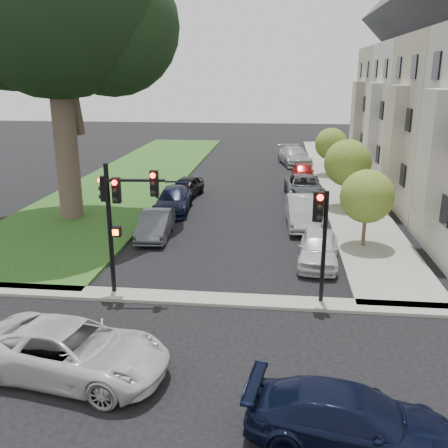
# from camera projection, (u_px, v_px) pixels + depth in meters

# --- Properties ---
(ground) EXTENTS (140.00, 140.00, 0.00)m
(ground) POSITION_uv_depth(u_px,v_px,m) (207.00, 328.00, 16.07)
(ground) COLOR black
(ground) RESTS_ON ground
(grass_strip) EXTENTS (8.00, 44.00, 0.12)m
(grass_strip) POSITION_uv_depth(u_px,v_px,m) (138.00, 176.00, 39.84)
(grass_strip) COLOR #1D421A
(grass_strip) RESTS_ON ground
(sidewalk_right) EXTENTS (3.50, 44.00, 0.12)m
(sidewalk_right) POSITION_uv_depth(u_px,v_px,m) (339.00, 180.00, 38.18)
(sidewalk_right) COLOR #9D9B83
(sidewalk_right) RESTS_ON ground
(sidewalk_cross) EXTENTS (60.00, 1.00, 0.12)m
(sidewalk_cross) POSITION_uv_depth(u_px,v_px,m) (215.00, 299.00, 17.96)
(sidewalk_cross) COLOR #9D9B83
(sidewalk_cross) RESTS_ON ground
(house_c) EXTENTS (7.70, 7.55, 15.97)m
(house_c) POSITION_uv_depth(u_px,v_px,m) (430.00, 88.00, 34.64)
(house_c) COLOR #A4948B
(house_c) RESTS_ON ground
(house_d) EXTENTS (7.70, 7.55, 15.97)m
(house_d) POSITION_uv_depth(u_px,v_px,m) (405.00, 85.00, 41.78)
(house_d) COLOR gray
(house_d) RESTS_ON ground
(small_tree_a) EXTENTS (2.47, 2.47, 3.70)m
(small_tree_a) POSITION_uv_depth(u_px,v_px,m) (367.00, 196.00, 22.84)
(small_tree_a) COLOR brown
(small_tree_a) RESTS_ON ground
(small_tree_b) EXTENTS (2.79, 2.79, 4.19)m
(small_tree_b) POSITION_uv_depth(u_px,v_px,m) (348.00, 163.00, 29.54)
(small_tree_b) COLOR brown
(small_tree_b) RESTS_ON ground
(small_tree_c) EXTENTS (2.54, 2.54, 3.81)m
(small_tree_c) POSITION_uv_depth(u_px,v_px,m) (331.00, 144.00, 39.36)
(small_tree_c) COLOR brown
(small_tree_c) RESTS_ON ground
(traffic_signal_main) EXTENTS (2.39, 0.62, 4.89)m
(traffic_signal_main) POSITION_uv_depth(u_px,v_px,m) (119.00, 206.00, 17.58)
(traffic_signal_main) COLOR black
(traffic_signal_main) RESTS_ON ground
(traffic_signal_secondary) EXTENTS (0.55, 0.44, 4.11)m
(traffic_signal_secondary) POSITION_uv_depth(u_px,v_px,m) (321.00, 227.00, 16.95)
(traffic_signal_secondary) COLOR black
(traffic_signal_secondary) RESTS_ON ground
(car_cross_near) EXTENTS (5.66, 3.30, 1.48)m
(car_cross_near) POSITION_uv_depth(u_px,v_px,m) (72.00, 350.00, 13.36)
(car_cross_near) COLOR silver
(car_cross_near) RESTS_ON ground
(car_cross_far) EXTENTS (4.90, 2.62, 1.35)m
(car_cross_far) POSITION_uv_depth(u_px,v_px,m) (352.00, 421.00, 10.76)
(car_cross_far) COLOR black
(car_cross_far) RESTS_ON ground
(car_parked_0) EXTENTS (2.05, 4.27, 1.41)m
(car_parked_0) POSITION_uv_depth(u_px,v_px,m) (319.00, 248.00, 21.32)
(car_parked_0) COLOR silver
(car_parked_0) RESTS_ON ground
(car_parked_1) EXTENTS (1.90, 4.91, 1.60)m
(car_parked_1) POSITION_uv_depth(u_px,v_px,m) (303.00, 212.00, 26.58)
(car_parked_1) COLOR #999BA0
(car_parked_1) RESTS_ON ground
(car_parked_2) EXTENTS (2.66, 5.28, 1.43)m
(car_parked_2) POSITION_uv_depth(u_px,v_px,m) (304.00, 187.00, 32.87)
(car_parked_2) COLOR #3F4247
(car_parked_2) RESTS_ON ground
(car_parked_3) EXTENTS (1.70, 4.11, 1.39)m
(car_parked_3) POSITION_uv_depth(u_px,v_px,m) (303.00, 172.00, 37.91)
(car_parked_3) COLOR maroon
(car_parked_3) RESTS_ON ground
(car_parked_4) EXTENTS (3.35, 5.88, 1.61)m
(car_parked_4) POSITION_uv_depth(u_px,v_px,m) (294.00, 156.00, 44.56)
(car_parked_4) COLOR #999BA0
(car_parked_4) RESTS_ON ground
(car_parked_5) EXTENTS (1.65, 4.11, 1.33)m
(car_parked_5) POSITION_uv_depth(u_px,v_px,m) (156.00, 225.00, 24.78)
(car_parked_5) COLOR #3F4247
(car_parked_5) RESTS_ON ground
(car_parked_6) EXTENTS (2.26, 4.94, 1.40)m
(car_parked_6) POSITION_uv_depth(u_px,v_px,m) (174.00, 200.00, 29.50)
(car_parked_6) COLOR black
(car_parked_6) RESTS_ON ground
(car_parked_7) EXTENTS (2.16, 4.14, 1.34)m
(car_parked_7) POSITION_uv_depth(u_px,v_px,m) (186.00, 187.00, 32.99)
(car_parked_7) COLOR black
(car_parked_7) RESTS_ON ground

